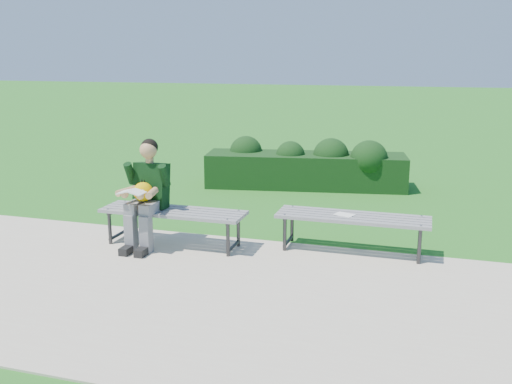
# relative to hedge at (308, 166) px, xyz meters

# --- Properties ---
(ground) EXTENTS (80.00, 80.00, 0.00)m
(ground) POSITION_rel_hedge_xyz_m (-0.33, -3.25, -0.39)
(ground) COLOR #2B6A14
(ground) RESTS_ON ground
(walkway) EXTENTS (30.00, 3.50, 0.02)m
(walkway) POSITION_rel_hedge_xyz_m (-0.33, -5.00, -0.38)
(walkway) COLOR beige
(walkway) RESTS_ON ground
(hedge) EXTENTS (3.64, 1.46, 0.89)m
(hedge) POSITION_rel_hedge_xyz_m (0.00, 0.00, 0.00)
(hedge) COLOR #193F0E
(hedge) RESTS_ON ground
(bench_left) EXTENTS (1.80, 0.50, 0.46)m
(bench_left) POSITION_rel_hedge_xyz_m (-0.91, -3.76, 0.03)
(bench_left) COLOR gray
(bench_left) RESTS_ON walkway
(bench_right) EXTENTS (1.80, 0.50, 0.46)m
(bench_right) POSITION_rel_hedge_xyz_m (1.24, -3.37, 0.03)
(bench_right) COLOR gray
(bench_right) RESTS_ON walkway
(seated_boy) EXTENTS (0.56, 0.76, 1.31)m
(seated_boy) POSITION_rel_hedge_xyz_m (-1.21, -3.86, 0.33)
(seated_boy) COLOR slate
(seated_boy) RESTS_ON walkway
(paper_sheet) EXTENTS (0.26, 0.23, 0.01)m
(paper_sheet) POSITION_rel_hedge_xyz_m (1.14, -3.37, 0.09)
(paper_sheet) COLOR white
(paper_sheet) RESTS_ON bench_right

